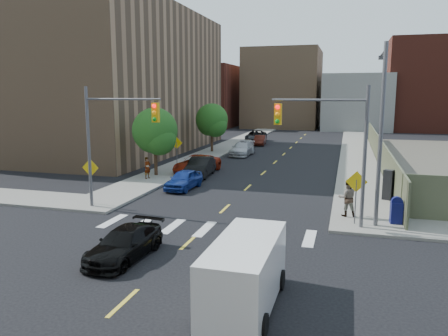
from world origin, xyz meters
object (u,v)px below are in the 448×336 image
Objects in this scene: mailbox at (396,210)px; payphone at (388,185)px; parked_car_maroon at (260,140)px; parked_car_black at (200,167)px; pedestrian_west at (147,168)px; cargo_van at (246,270)px; parked_car_red at (197,164)px; parked_car_white at (246,145)px; parked_car_silver at (242,149)px; pedestrian_east at (347,198)px; black_sedan at (125,244)px; parked_car_blue at (184,180)px; parked_car_grey at (256,136)px.

payphone is at bearing 84.39° from mailbox.
parked_car_maroon is 2.78× the size of mailbox.
parked_car_maroon is 30.43m from payphone.
payphone is at bearing -24.02° from parked_car_black.
pedestrian_west reaches higher than parked_car_black.
pedestrian_west is at bearing 151.26° from mailbox.
parked_car_black is 4.29m from pedestrian_west.
cargo_van is (7.99, -42.64, 0.51)m from parked_car_maroon.
parked_car_red reaches higher than parked_car_white.
parked_car_silver is 24.53m from pedestrian_east.
parked_car_white is 33.84m from black_sedan.
pedestrian_west is (-17.20, 7.35, 0.15)m from mailbox.
parked_car_red is 14.75m from parked_car_white.
pedestrian_west is (-6.19, 15.00, 0.35)m from black_sedan.
pedestrian_west reaches higher than mailbox.
pedestrian_east reaches higher than parked_car_maroon.
parked_car_blue is 0.85× the size of parked_car_black.
cargo_van is at bearing 64.12° from pedestrian_east.
parked_car_white is 0.87× the size of cargo_van.
mailbox reaches higher than black_sedan.
cargo_van is 2.41× the size of pedestrian_east.
parked_car_maroon is 0.69× the size of parked_car_grey.
parked_car_grey is (-1.30, 3.73, 0.14)m from parked_car_maroon.
parked_car_red is at bearing -98.04° from parked_car_maroon.
parked_car_grey is (-1.30, 31.05, 0.10)m from parked_car_blue.
mailbox is 0.70× the size of pedestrian_east.
cargo_van reaches higher than parked_car_silver.
black_sedan is (3.70, -43.91, -0.16)m from parked_car_grey.
parked_car_grey is 29.03m from pedestrian_west.
cargo_van is at bearing -81.38° from parked_car_white.
parked_car_red is at bearing 113.48° from cargo_van.
parked_car_blue is 0.83× the size of cargo_van.
parked_car_maroon reaches higher than black_sedan.
parked_car_silver is 3.46m from parked_car_white.
parked_car_blue is 17.28m from cargo_van.
parked_car_red is 0.96× the size of parked_car_grey.
mailbox is at bearing -40.79° from parked_car_black.
payphone is (13.81, -20.86, 0.36)m from parked_car_white.
payphone reaches higher than parked_car_blue.
parked_car_grey is 34.36m from payphone.
pedestrian_east is at bearing 74.79° from cargo_van.
pedestrian_east reaches higher than parked_car_red.
pedestrian_west is (-3.80, -15.29, 0.26)m from parked_car_silver.
parked_car_red is 2.72× the size of pedestrian_east.
parked_car_maroon is 1.95× the size of pedestrian_east.
parked_car_white is 2.10× the size of pedestrian_east.
parked_car_red is 3.27× the size of pedestrian_west.
pedestrian_east is (12.17, -10.63, 0.39)m from parked_car_red.
parked_car_red reaches higher than black_sedan.
cargo_van reaches higher than pedestrian_east.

